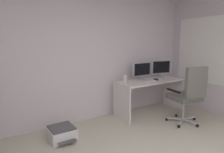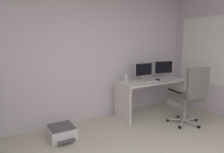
% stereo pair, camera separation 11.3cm
% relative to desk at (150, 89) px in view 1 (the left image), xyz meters
% --- Properties ---
extents(wall_back, '(5.60, 0.10, 2.57)m').
position_rel_desk_xyz_m(wall_back, '(-1.62, 0.46, 0.74)').
color(wall_back, silver).
rests_on(wall_back, ground).
extents(window_pane, '(0.01, 1.59, 1.39)m').
position_rel_desk_xyz_m(window_pane, '(1.17, -0.66, 0.82)').
color(window_pane, white).
extents(window_frame, '(0.02, 1.67, 1.47)m').
position_rel_desk_xyz_m(window_frame, '(1.16, -0.66, 0.82)').
color(window_frame, white).
extents(desk, '(1.57, 0.57, 0.73)m').
position_rel_desk_xyz_m(desk, '(0.00, 0.00, 0.00)').
color(desk, silver).
rests_on(desk, ground).
extents(monitor_main, '(0.49, 0.18, 0.38)m').
position_rel_desk_xyz_m(monitor_main, '(-0.12, 0.14, 0.41)').
color(monitor_main, '#B2B5B7').
rests_on(monitor_main, desk).
extents(monitor_secondary, '(0.48, 0.18, 0.39)m').
position_rel_desk_xyz_m(monitor_secondary, '(0.48, 0.14, 0.42)').
color(monitor_secondary, '#B2B5B7').
rests_on(monitor_secondary, desk).
extents(keyboard, '(0.34, 0.14, 0.02)m').
position_rel_desk_xyz_m(keyboard, '(-0.12, -0.07, 0.20)').
color(keyboard, silver).
rests_on(keyboard, desk).
extents(computer_mouse, '(0.08, 0.11, 0.03)m').
position_rel_desk_xyz_m(computer_mouse, '(0.12, -0.06, 0.20)').
color(computer_mouse, black).
rests_on(computer_mouse, desk).
extents(desktop_speaker, '(0.07, 0.07, 0.17)m').
position_rel_desk_xyz_m(desktop_speaker, '(-0.62, 0.10, 0.27)').
color(desktop_speaker, silver).
rests_on(desktop_speaker, desk).
extents(office_chair, '(0.64, 0.64, 1.12)m').
position_rel_desk_xyz_m(office_chair, '(0.13, -0.87, 0.07)').
color(office_chair, '#B7BABC').
rests_on(office_chair, ground).
extents(printer, '(0.40, 0.49, 0.21)m').
position_rel_desk_xyz_m(printer, '(-2.06, -0.13, -0.44)').
color(printer, white).
rests_on(printer, ground).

